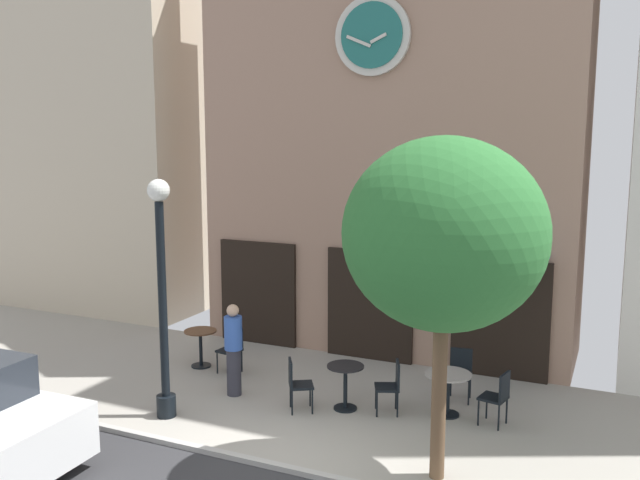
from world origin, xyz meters
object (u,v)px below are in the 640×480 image
cafe_table_center (448,384)px  cafe_chair_near_tree (233,347)px  cafe_chair_outer (461,370)px  cafe_chair_mid_row (498,394)px  street_lamp (162,299)px  cafe_chair_near_lamp (392,383)px  cafe_table_near_door (345,380)px  street_tree (443,235)px  pedestrian_blue (234,348)px  cafe_table_center_right (201,342)px  cafe_chair_facing_wall (296,381)px

cafe_table_center → cafe_chair_near_tree: 4.32m
cafe_chair_outer → cafe_chair_mid_row: 1.19m
street_lamp → cafe_chair_near_lamp: bearing=26.3°
cafe_table_near_door → street_lamp: bearing=-149.9°
street_lamp → cafe_table_center: bearing=24.9°
street_tree → cafe_chair_mid_row: size_ratio=5.14×
cafe_table_near_door → cafe_chair_mid_row: 2.51m
cafe_table_near_door → cafe_chair_near_tree: 2.76m
pedestrian_blue → cafe_table_near_door: bearing=6.4°
cafe_chair_mid_row → street_tree: bearing=-102.8°
street_tree → cafe_table_center: street_tree is taller
cafe_chair_near_tree → street_tree: bearing=-26.5°
cafe_chair_mid_row → cafe_chair_near_tree: bearing=176.5°
cafe_table_center_right → street_tree: bearing=-23.8°
cafe_chair_facing_wall → cafe_chair_near_lamp: bearing=21.3°
cafe_table_near_door → cafe_chair_near_lamp: 0.79m
cafe_table_center → cafe_chair_outer: size_ratio=0.86×
cafe_chair_near_lamp → cafe_chair_mid_row: size_ratio=1.00×
cafe_chair_near_lamp → cafe_chair_facing_wall: same height
pedestrian_blue → cafe_table_center: bearing=10.6°
cafe_chair_near_tree → cafe_chair_near_lamp: same height
street_tree → cafe_chair_outer: street_tree is taller
cafe_table_near_door → cafe_table_center_right: bearing=167.2°
cafe_chair_facing_wall → pedestrian_blue: size_ratio=0.54×
cafe_chair_outer → cafe_table_near_door: bearing=-143.2°
street_lamp → cafe_chair_facing_wall: street_lamp is taller
street_tree → cafe_chair_mid_row: street_tree is taller
street_lamp → cafe_table_center: (4.25, 1.97, -1.47)m
street_tree → cafe_chair_near_lamp: 3.57m
cafe_chair_near_tree → cafe_table_near_door: bearing=-14.8°
cafe_chair_near_lamp → cafe_chair_mid_row: (1.71, 0.22, 0.00)m
cafe_chair_near_tree → cafe_chair_mid_row: size_ratio=1.00×
cafe_table_near_door → street_tree: bearing=-39.0°
cafe_table_center_right → cafe_table_near_door: size_ratio=0.97×
cafe_table_near_door → cafe_chair_outer: (1.68, 1.26, 0.01)m
cafe_chair_outer → pedestrian_blue: 4.04m
street_lamp → cafe_chair_near_lamp: 4.04m
cafe_table_center_right → cafe_chair_facing_wall: bearing=-23.7°
street_lamp → cafe_chair_facing_wall: size_ratio=4.38×
cafe_table_center → cafe_table_center_right: bearing=176.4°
cafe_table_center_right → pedestrian_blue: (1.40, -1.02, 0.35)m
cafe_table_center → cafe_chair_near_lamp: (-0.88, -0.30, -0.01)m
street_tree → cafe_chair_facing_wall: bearing=156.0°
cafe_chair_facing_wall → pedestrian_blue: bearing=172.0°
cafe_table_center → street_lamp: bearing=-155.1°
street_tree → cafe_chair_near_lamp: street_tree is taller
pedestrian_blue → cafe_chair_near_tree: bearing=122.9°
cafe_table_center_right → cafe_chair_outer: bearing=5.2°
cafe_table_center_right → cafe_chair_facing_wall: size_ratio=0.84×
cafe_chair_near_tree → cafe_chair_near_lamp: 3.48m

